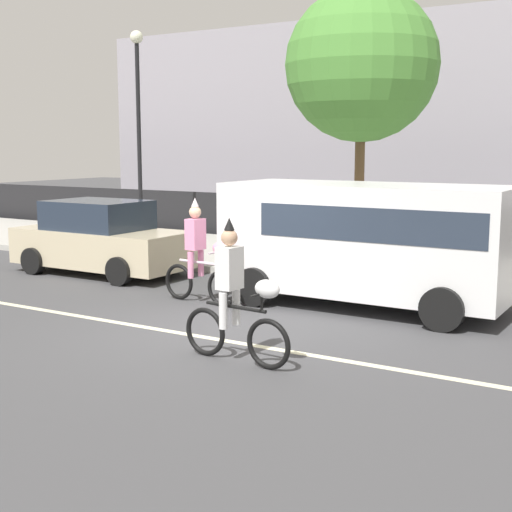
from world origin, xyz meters
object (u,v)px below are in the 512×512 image
parade_cyclist_pink (200,258)px  parked_car_beige (101,239)px  parade_cyclist_zebra (237,300)px  street_lamp_post (138,105)px  parked_van_white (370,236)px

parade_cyclist_pink → parked_car_beige: size_ratio=0.47×
parade_cyclist_zebra → street_lamp_post: street_lamp_post is taller
parade_cyclist_pink → street_lamp_post: bearing=137.9°
parade_cyclist_pink → parked_car_beige: bearing=160.1°
parade_cyclist_pink → parked_car_beige: parade_cyclist_pink is taller
parked_van_white → street_lamp_post: (-8.72, 4.11, 2.71)m
parade_cyclist_pink → parked_van_white: 3.06m
parade_cyclist_zebra → parked_car_beige: parade_cyclist_zebra is taller
parked_van_white → street_lamp_post: size_ratio=0.85×
street_lamp_post → parked_car_beige: bearing=-60.6°
parade_cyclist_pink → parked_car_beige: 3.93m
parade_cyclist_pink → street_lamp_post: street_lamp_post is taller
parade_cyclist_pink → parade_cyclist_zebra: size_ratio=1.00×
parade_cyclist_zebra → parade_cyclist_pink: bearing=133.0°
parade_cyclist_pink → parked_van_white: size_ratio=0.38×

